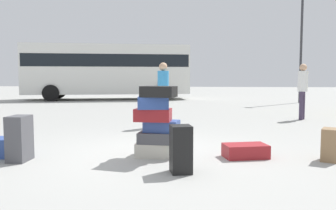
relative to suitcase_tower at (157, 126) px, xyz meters
name	(u,v)px	position (x,y,z in m)	size (l,w,h in m)	color
ground_plane	(148,155)	(-0.17, 0.11, -0.53)	(80.00, 80.00, 0.00)	#9E9E99
suitcase_tower	(157,126)	(0.00, 0.00, 0.00)	(0.74, 0.65, 1.19)	beige
suitcase_maroon_left_side	(245,151)	(1.47, 0.11, -0.42)	(0.70, 0.42, 0.22)	maroon
suitcase_charcoal_behind_tower	(19,138)	(-2.14, -0.49, -0.17)	(0.28, 0.41, 0.72)	#4C4C51
suitcase_black_foreground_far	(181,149)	(0.46, -0.91, -0.20)	(0.28, 0.31, 0.67)	black
suitcase_brown_right_side	(330,145)	(2.78, 0.01, -0.27)	(0.24, 0.34, 0.52)	olive
person_bearded_onlooker	(303,86)	(3.83, 5.48, 0.51)	(0.30, 0.31, 1.74)	#3F334C
person_tourist_with_camera	(163,89)	(-0.30, 3.51, 0.49)	(0.30, 0.34, 1.71)	brown
parked_bus	(108,68)	(-4.83, 14.36, 1.30)	(9.67, 4.70, 3.15)	silver
lamp_post	(302,24)	(5.69, 12.75, 3.47)	(0.36, 0.36, 6.13)	#333338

